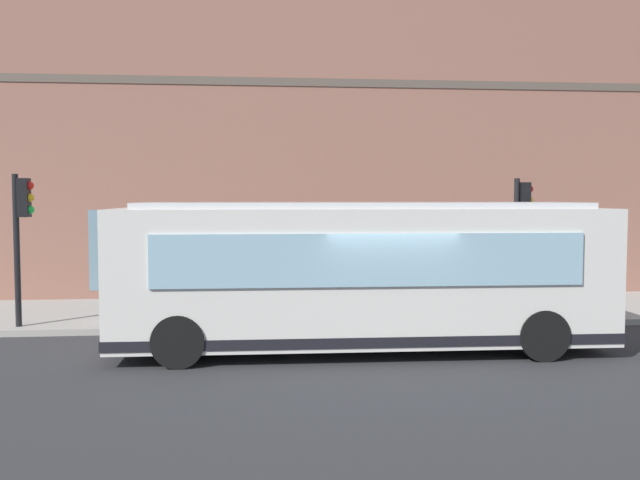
{
  "coord_description": "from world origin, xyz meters",
  "views": [
    {
      "loc": [
        -13.55,
        2.63,
        3.19
      ],
      "look_at": [
        3.07,
        1.0,
        2.14
      ],
      "focal_mm": 38.85,
      "sensor_mm": 36.0,
      "label": 1
    }
  ],
  "objects": [
    {
      "name": "ground",
      "position": [
        0.0,
        0.0,
        0.0
      ],
      "size": [
        120.0,
        120.0,
        0.0
      ],
      "primitive_type": "plane",
      "color": "#2D2D30"
    },
    {
      "name": "traffic_light_near_corner",
      "position": [
        3.28,
        -4.12,
        2.59
      ],
      "size": [
        0.32,
        0.49,
        3.5
      ],
      "color": "black",
      "rests_on": "sidewalk_curb"
    },
    {
      "name": "pedestrian_near_hydrant",
      "position": [
        3.7,
        6.11,
        1.18
      ],
      "size": [
        0.32,
        0.32,
        1.78
      ],
      "color": "silver",
      "rests_on": "sidewalk_curb"
    },
    {
      "name": "fire_hydrant",
      "position": [
        6.03,
        0.25,
        0.51
      ],
      "size": [
        0.35,
        0.35,
        0.74
      ],
      "color": "red",
      "rests_on": "sidewalk_curb"
    },
    {
      "name": "pedestrian_walking_along_curb",
      "position": [
        6.09,
        -6.64,
        1.13
      ],
      "size": [
        0.32,
        0.32,
        1.71
      ],
      "color": "#8C3F8C",
      "rests_on": "sidewalk_curb"
    },
    {
      "name": "building_corner",
      "position": [
        10.71,
        0.0,
        6.01
      ],
      "size": [
        6.61,
        21.3,
        12.05
      ],
      "color": "#8C5B4C",
      "rests_on": "ground"
    },
    {
      "name": "pedestrian_near_building_entrance",
      "position": [
        4.56,
        -4.36,
        1.06
      ],
      "size": [
        0.32,
        0.32,
        1.59
      ],
      "color": "gold",
      "rests_on": "sidewalk_curb"
    },
    {
      "name": "city_bus_nearside",
      "position": [
        0.46,
        0.42,
        1.55
      ],
      "size": [
        2.73,
        10.08,
        3.07
      ],
      "color": "silver",
      "rests_on": "ground"
    },
    {
      "name": "sidewalk_curb",
      "position": [
        5.01,
        0.0,
        0.07
      ],
      "size": [
        4.83,
        40.0,
        0.15
      ],
      "primitive_type": "cube",
      "color": "#9E9991",
      "rests_on": "ground"
    },
    {
      "name": "traffic_light_down_block",
      "position": [
        3.12,
        7.97,
        2.64
      ],
      "size": [
        0.32,
        0.49,
        3.56
      ],
      "color": "black",
      "rests_on": "sidewalk_curb"
    }
  ]
}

